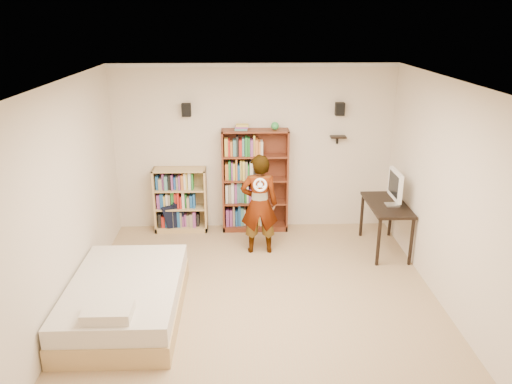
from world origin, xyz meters
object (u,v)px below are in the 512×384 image
at_px(tall_bookshelf, 255,181).
at_px(low_bookshelf, 181,200).
at_px(computer_desk, 385,227).
at_px(person, 259,204).
at_px(daybed, 125,294).

bearing_deg(tall_bookshelf, low_bookshelf, -179.81).
xyz_separation_m(computer_desk, person, (-1.90, -0.00, 0.39)).
bearing_deg(computer_desk, low_bookshelf, 165.12).
bearing_deg(person, low_bookshelf, -34.96).
distance_m(tall_bookshelf, daybed, 3.04).
xyz_separation_m(tall_bookshelf, daybed, (-1.61, -2.52, -0.55)).
bearing_deg(tall_bookshelf, daybed, -122.50).
distance_m(low_bookshelf, daybed, 2.56).
height_order(computer_desk, daybed, computer_desk).
bearing_deg(daybed, tall_bookshelf, 57.50).
relative_size(tall_bookshelf, low_bookshelf, 1.59).
xyz_separation_m(low_bookshelf, computer_desk, (3.16, -0.84, -0.16)).
relative_size(low_bookshelf, computer_desk, 0.97).
height_order(computer_desk, person, person).
xyz_separation_m(tall_bookshelf, computer_desk, (1.94, -0.84, -0.47)).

